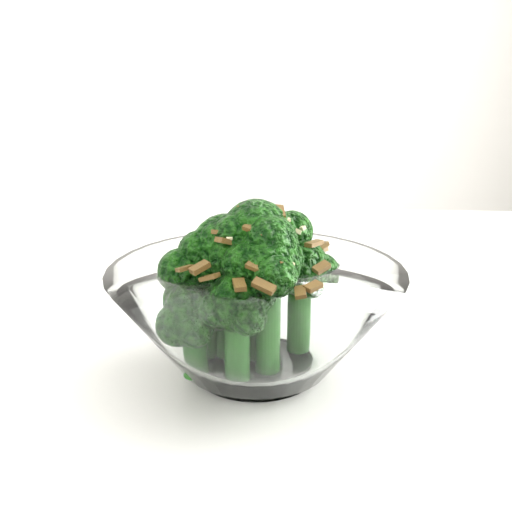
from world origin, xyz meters
name	(u,v)px	position (x,y,z in m)	size (l,w,h in m)	color
table	(285,412)	(0.00, 0.10, 0.68)	(1.42, 1.20, 0.75)	white
broccoli_dish	(254,309)	(-0.05, 0.05, 0.80)	(0.20, 0.20, 0.12)	white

